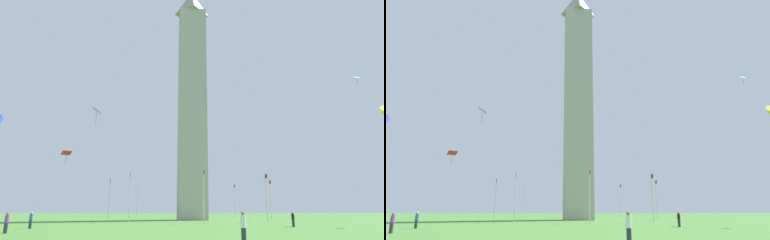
% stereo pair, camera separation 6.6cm
% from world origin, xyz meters
% --- Properties ---
extents(ground_plane, '(260.00, 260.00, 0.00)m').
position_xyz_m(ground_plane, '(0.00, 0.00, 0.00)').
color(ground_plane, '#477A33').
extents(obelisk_monument, '(5.40, 5.40, 49.10)m').
position_xyz_m(obelisk_monument, '(0.00, 0.00, 24.55)').
color(obelisk_monument, '#A8A399').
rests_on(obelisk_monument, ground).
extents(flagpole_n, '(1.12, 0.14, 7.46)m').
position_xyz_m(flagpole_n, '(15.23, 0.00, 4.11)').
color(flagpole_n, silver).
rests_on(flagpole_n, ground).
extents(flagpole_ne, '(1.12, 0.14, 7.46)m').
position_xyz_m(flagpole_ne, '(10.79, 10.73, 4.11)').
color(flagpole_ne, silver).
rests_on(flagpole_ne, ground).
extents(flagpole_e, '(1.12, 0.14, 7.46)m').
position_xyz_m(flagpole_e, '(0.06, 15.17, 4.11)').
color(flagpole_e, silver).
rests_on(flagpole_e, ground).
extents(flagpole_se, '(1.12, 0.14, 7.46)m').
position_xyz_m(flagpole_se, '(-10.66, 10.73, 4.11)').
color(flagpole_se, silver).
rests_on(flagpole_se, ground).
extents(flagpole_s, '(1.12, 0.14, 7.46)m').
position_xyz_m(flagpole_s, '(-15.10, 0.00, 4.11)').
color(flagpole_s, silver).
rests_on(flagpole_s, ground).
extents(flagpole_sw, '(1.12, 0.14, 7.46)m').
position_xyz_m(flagpole_sw, '(-10.66, -10.73, 4.11)').
color(flagpole_sw, silver).
rests_on(flagpole_sw, ground).
extents(flagpole_w, '(1.12, 0.14, 7.46)m').
position_xyz_m(flagpole_w, '(0.06, -15.17, 4.11)').
color(flagpole_w, silver).
rests_on(flagpole_w, ground).
extents(flagpole_nw, '(1.12, 0.14, 7.46)m').
position_xyz_m(flagpole_nw, '(10.79, -10.73, 4.11)').
color(flagpole_nw, silver).
rests_on(flagpole_nw, ground).
extents(person_white_shirt, '(0.32, 0.32, 1.74)m').
position_xyz_m(person_white_shirt, '(42.17, -1.60, 0.86)').
color(person_white_shirt, '#2D2D38').
rests_on(person_white_shirt, ground).
extents(person_black_shirt, '(0.32, 0.32, 1.65)m').
position_xyz_m(person_black_shirt, '(26.03, 8.33, 0.82)').
color(person_black_shirt, '#2D2D38').
rests_on(person_black_shirt, ground).
extents(person_blue_shirt, '(0.32, 0.32, 1.65)m').
position_xyz_m(person_blue_shirt, '(26.04, -19.22, 0.82)').
color(person_blue_shirt, '#2D2D38').
rests_on(person_blue_shirt, ground).
extents(person_purple_shirt, '(0.32, 0.32, 1.63)m').
position_xyz_m(person_purple_shirt, '(32.98, -18.60, 0.81)').
color(person_purple_shirt, '#2D2D38').
rests_on(person_purple_shirt, ground).
extents(kite_red_diamond, '(1.82, 1.85, 2.19)m').
position_xyz_m(kite_red_diamond, '(10.66, -20.71, 10.24)').
color(kite_red_diamond, red).
extents(kite_green_diamond, '(0.78, 0.91, 1.49)m').
position_xyz_m(kite_green_diamond, '(20.98, 21.93, 20.42)').
color(kite_green_diamond, green).
extents(kite_pink_diamond, '(1.11, 0.94, 1.85)m').
position_xyz_m(kite_pink_diamond, '(26.71, -13.53, 12.35)').
color(kite_pink_diamond, pink).
extents(kite_yellow_delta, '(1.71, 1.49, 2.28)m').
position_xyz_m(kite_yellow_delta, '(25.77, 21.49, 13.78)').
color(kite_yellow_delta, yellow).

